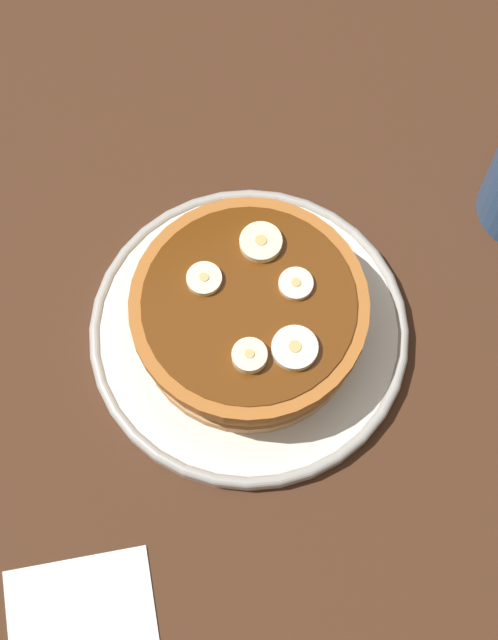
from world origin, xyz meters
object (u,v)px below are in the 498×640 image
pancake_stack (247,316)px  banana_slice_1 (261,243)px  banana_slice_2 (295,348)px  plate (249,332)px  napkin (83,632)px  banana_slice_4 (297,287)px  banana_slice_3 (204,279)px  banana_slice_0 (250,356)px

pancake_stack → banana_slice_1: size_ratio=5.62×
banana_slice_2 → plate: bearing=109.5°
plate → napkin: size_ratio=2.40×
banana_slice_1 → napkin: (-23.04, -21.65, -7.11)cm
banana_slice_4 → banana_slice_3: bearing=152.6°
banana_slice_2 → napkin: size_ratio=0.32×
banana_slice_0 → napkin: 23.93cm
banana_slice_4 → plate: bearing=176.0°
plate → banana_slice_4: bearing=-4.0°
plate → pancake_stack: (-0.09, 0.09, 3.34)cm
banana_slice_3 → plate: bearing=-50.5°
plate → banana_slice_0: bearing=-111.5°
banana_slice_3 → napkin: 27.97cm
banana_slice_1 → banana_slice_2: bearing=-96.3°
pancake_stack → plate: bearing=-44.0°
banana_slice_4 → banana_slice_1: bearing=104.3°
banana_slice_0 → napkin: banana_slice_0 is taller
banana_slice_0 → napkin: bearing=-144.8°
banana_slice_1 → banana_slice_4: 4.71cm
banana_slice_0 → banana_slice_3: size_ratio=0.97×
banana_slice_1 → banana_slice_4: (1.16, -4.56, -0.09)cm
banana_slice_0 → banana_slice_1: size_ratio=0.80×
banana_slice_0 → banana_slice_3: bearing=96.7°
banana_slice_1 → napkin: banana_slice_1 is taller
pancake_stack → banana_slice_4: 4.97cm
plate → banana_slice_1: (2.74, 4.29, 6.37)cm
banana_slice_2 → napkin: banana_slice_2 is taller
banana_slice_4 → banana_slice_2: bearing=-115.2°
banana_slice_0 → pancake_stack: bearing=70.0°
banana_slice_1 → banana_slice_3: (-5.25, -1.24, -0.07)cm
pancake_stack → banana_slice_4: (3.99, -0.36, 2.94)cm
banana_slice_0 → banana_slice_4: banana_slice_0 is taller
pancake_stack → banana_slice_0: 5.52cm
banana_slice_0 → plate: bearing=68.5°
banana_slice_2 → pancake_stack: bearing=110.1°
plate → banana_slice_0: (-1.65, -4.20, 6.46)cm
banana_slice_3 → banana_slice_2: bearing=-61.9°
banana_slice_2 → banana_slice_3: bearing=118.1°
napkin → banana_slice_1: bearing=43.2°
banana_slice_2 → banana_slice_0: bearing=168.6°
banana_slice_1 → napkin: bearing=-136.8°
banana_slice_4 → pancake_stack: bearing=174.8°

